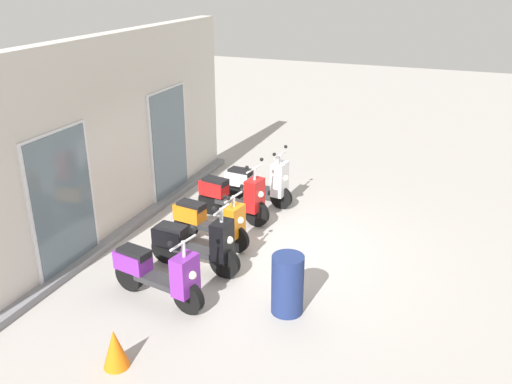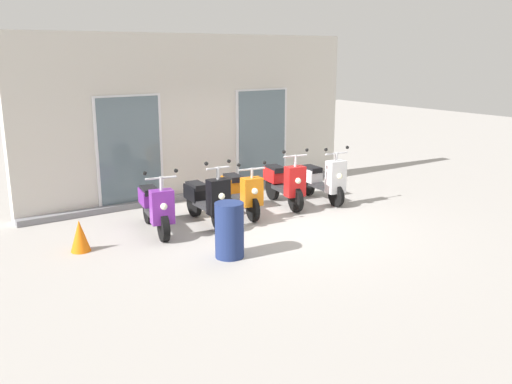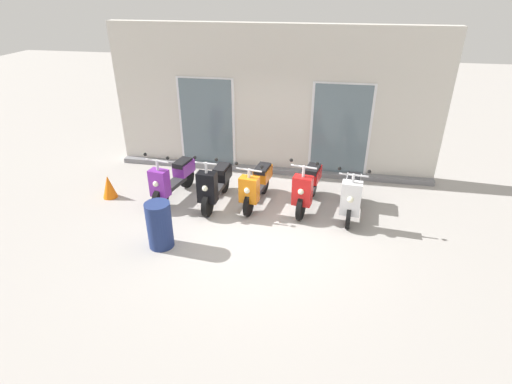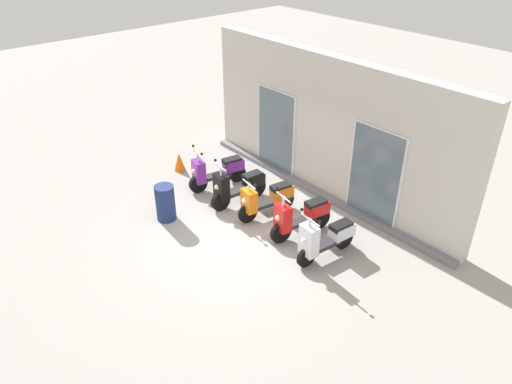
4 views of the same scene
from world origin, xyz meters
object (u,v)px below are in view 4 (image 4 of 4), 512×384
Objects in this scene: scooter_orange at (266,199)px; scooter_red at (300,216)px; scooter_white at (325,238)px; scooter_purple at (217,171)px; trash_bin at (165,203)px; scooter_black at (238,187)px; traffic_cone at (179,162)px.

scooter_orange is 1.08m from scooter_red.
scooter_purple is at bearing 178.69° from scooter_white.
scooter_red reaches higher than scooter_purple.
scooter_red is 1.03× the size of scooter_white.
scooter_red reaches higher than scooter_white.
scooter_red is at bearing 37.18° from trash_bin.
scooter_black is 0.88m from scooter_orange.
scooter_orange is (1.85, 0.06, 0.01)m from scooter_purple.
scooter_black reaches higher than scooter_orange.
scooter_black reaches higher than trash_bin.
traffic_cone is at bearing 139.70° from trash_bin.
scooter_red is 1.78× the size of trash_bin.
trash_bin is (-2.50, -1.90, -0.06)m from scooter_red.
scooter_black is 1.82× the size of trash_bin.
trash_bin is (-0.56, -1.71, -0.04)m from scooter_black.
scooter_red is at bearing 4.34° from traffic_cone.
scooter_red is (1.08, 0.03, 0.03)m from scooter_orange.
scooter_purple is 1.05× the size of scooter_white.
trash_bin is (0.42, -1.81, -0.02)m from scooter_purple.
scooter_red is 3.01× the size of traffic_cone.
traffic_cone is at bearing -175.66° from scooter_red.
scooter_black reaches higher than traffic_cone.
scooter_orange is at bearing 10.52° from scooter_black.
scooter_orange is at bearing 175.68° from scooter_white.
scooter_white is (3.83, -0.09, 0.03)m from scooter_purple.
scooter_purple is 1.02× the size of scooter_red.
scooter_purple is 3.07× the size of traffic_cone.
scooter_orange is 1.98m from scooter_white.
scooter_red is 0.92m from scooter_white.
scooter_black is 1.95m from scooter_red.
scooter_white reaches higher than traffic_cone.
trash_bin is 1.69× the size of traffic_cone.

